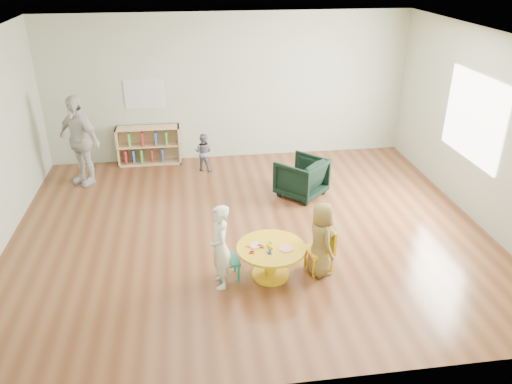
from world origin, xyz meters
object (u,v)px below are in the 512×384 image
kid_chair_left (225,260)px  adult_caretaker (79,140)px  child_right (321,239)px  bookshelf (148,145)px  child_left (220,247)px  activity_table (271,256)px  kid_chair_right (322,248)px  armchair (301,177)px  toddler (203,152)px

kid_chair_left → adult_caretaker: bearing=-151.8°
child_right → bookshelf: bearing=18.4°
child_left → adult_caretaker: adult_caretaker is taller
activity_table → kid_chair_right: kid_chair_right is taller
child_left → kid_chair_left: bearing=148.1°
kid_chair_right → adult_caretaker: adult_caretaker is taller
bookshelf → child_right: bearing=-59.9°
bookshelf → armchair: size_ratio=1.66×
child_right → kid_chair_left: bearing=76.5°
kid_chair_right → toddler: toddler is taller
activity_table → child_right: size_ratio=0.87×
armchair → toddler: 2.06m
child_right → adult_caretaker: bearing=34.6°
kid_chair_right → child_right: bearing=127.7°
toddler → armchair: bearing=163.9°
kid_chair_left → child_right: (1.21, -0.04, 0.23)m
child_left → bookshelf: bearing=-169.3°
adult_caretaker → child_left: bearing=-18.2°
activity_table → kid_chair_left: bearing=177.3°
activity_table → armchair: 2.42m
child_right → adult_caretaker: (-3.47, 3.32, 0.30)m
armchair → child_left: size_ratio=0.66×
child_left → toddler: bearing=176.7°
child_left → activity_table: bearing=94.4°
kid_chair_left → toddler: toddler is taller
bookshelf → child_right: 4.72m
kid_chair_right → adult_caretaker: bearing=35.8°
kid_chair_left → bookshelf: 4.21m
armchair → adult_caretaker: 3.92m
child_left → child_right: 1.28m
activity_table → toddler: size_ratio=1.21×
kid_chair_right → child_left: child_left is taller
kid_chair_right → adult_caretaker: size_ratio=0.38×
bookshelf → armchair: 3.20m
kid_chair_left → kid_chair_right: size_ratio=0.85×
activity_table → armchair: (0.90, 2.25, 0.03)m
bookshelf → child_left: size_ratio=1.09×
activity_table → child_right: bearing=-0.9°
armchair → child_left: bearing=12.9°
kid_chair_right → armchair: bearing=-17.1°
adult_caretaker → child_right: bearing=-4.7°
kid_chair_left → toddler: (-0.10, 3.54, 0.09)m
kid_chair_right → bookshelf: size_ratio=0.50×
kid_chair_left → armchair: armchair is taller
kid_chair_left → kid_chair_right: 1.27m
bookshelf → armchair: bearing=-34.7°
toddler → adult_caretaker: size_ratio=0.45×
activity_table → kid_chair_left: size_ratio=1.71×
kid_chair_left → child_left: size_ratio=0.46×
kid_chair_right → bookshelf: 4.69m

